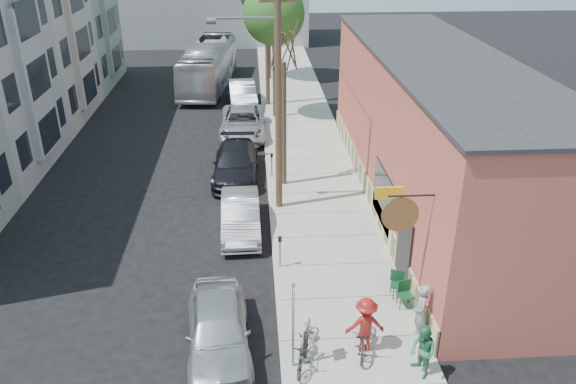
{
  "coord_description": "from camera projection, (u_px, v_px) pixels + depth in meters",
  "views": [
    {
      "loc": [
        1.43,
        -17.07,
        11.58
      ],
      "look_at": [
        2.75,
        3.33,
        1.5
      ],
      "focal_mm": 35.0,
      "sensor_mm": 36.0,
      "label": 1
    }
  ],
  "objects": [
    {
      "name": "cyclist_bike",
      "position": [
        365.0,
        335.0,
        16.28
      ],
      "size": [
        1.11,
        1.99,
        0.99
      ],
      "primitive_type": "imported",
      "rotation": [
        0.0,
        0.0,
        -0.25
      ],
      "color": "black",
      "rests_on": "sidewalk"
    },
    {
      "name": "patron_green",
      "position": [
        423.0,
        352.0,
        15.23
      ],
      "size": [
        0.83,
        0.94,
        1.61
      ],
      "primitive_type": "imported",
      "rotation": [
        0.0,
        0.0,
        -1.24
      ],
      "color": "#307850",
      "rests_on": "sidewalk"
    },
    {
      "name": "sign_post",
      "position": [
        293.0,
        318.0,
        15.14
      ],
      "size": [
        0.07,
        0.45,
        2.8
      ],
      "color": "slate",
      "rests_on": "sidewalk"
    },
    {
      "name": "cyclist",
      "position": [
        365.0,
        325.0,
        16.11
      ],
      "size": [
        1.16,
        0.68,
        1.77
      ],
      "primitive_type": "imported",
      "rotation": [
        0.0,
        0.0,
        3.17
      ],
      "color": "maroon",
      "rests_on": "sidewalk"
    },
    {
      "name": "car_2",
      "position": [
        236.0,
        163.0,
        27.32
      ],
      "size": [
        2.27,
        5.26,
        1.51
      ],
      "primitive_type": "imported",
      "rotation": [
        0.0,
        0.0,
        -0.03
      ],
      "color": "black",
      "rests_on": "ground"
    },
    {
      "name": "parking_meter_far",
      "position": [
        272.0,
        161.0,
        26.96
      ],
      "size": [
        0.14,
        0.14,
        1.24
      ],
      "color": "slate",
      "rests_on": "sidewalk"
    },
    {
      "name": "cafe_building",
      "position": [
        432.0,
        133.0,
        23.85
      ],
      "size": [
        6.6,
        20.2,
        6.61
      ],
      "color": "#B85144",
      "rests_on": "ground"
    },
    {
      "name": "tree_leafy_mid",
      "position": [
        274.0,
        14.0,
        32.91
      ],
      "size": [
        3.66,
        3.66,
        8.09
      ],
      "color": "#44392C",
      "rests_on": "sidewalk"
    },
    {
      "name": "car_4",
      "position": [
        242.0,
        94.0,
        37.74
      ],
      "size": [
        2.12,
        5.07,
        1.63
      ],
      "primitive_type": "imported",
      "rotation": [
        0.0,
        0.0,
        0.08
      ],
      "color": "#94959B",
      "rests_on": "ground"
    },
    {
      "name": "parking_meter_near",
      "position": [
        280.0,
        247.0,
        20.0
      ],
      "size": [
        0.14,
        0.14,
        1.24
      ],
      "color": "slate",
      "rests_on": "sidewalk"
    },
    {
      "name": "patron_grey",
      "position": [
        421.0,
        312.0,
        16.54
      ],
      "size": [
        0.59,
        0.77,
        1.88
      ],
      "primitive_type": "imported",
      "rotation": [
        0.0,
        0.0,
        -1.79
      ],
      "color": "gray",
      "rests_on": "sidewalk"
    },
    {
      "name": "sidewalk",
      "position": [
        306.0,
        152.0,
        30.38
      ],
      "size": [
        4.5,
        58.0,
        0.15
      ],
      "primitive_type": "cube",
      "color": "#AAAA9E",
      "rests_on": "ground"
    },
    {
      "name": "car_0",
      "position": [
        218.0,
        329.0,
        16.34
      ],
      "size": [
        2.17,
        4.67,
        1.55
      ],
      "primitive_type": "imported",
      "rotation": [
        0.0,
        0.0,
        0.08
      ],
      "color": "#A8AEB0",
      "rests_on": "ground"
    },
    {
      "name": "tree_bare",
      "position": [
        284.0,
        126.0,
        25.43
      ],
      "size": [
        0.24,
        0.24,
        5.78
      ],
      "color": "#44392C",
      "rests_on": "sidewalk"
    },
    {
      "name": "patio_chair_b",
      "position": [
        405.0,
        295.0,
        18.1
      ],
      "size": [
        0.6,
        0.6,
        0.88
      ],
      "primitive_type": null,
      "rotation": [
        0.0,
        0.0,
        0.24
      ],
      "color": "#113F24",
      "rests_on": "sidewalk"
    },
    {
      "name": "apartment_row",
      "position": [
        5.0,
        62.0,
        30.18
      ],
      "size": [
        6.3,
        32.0,
        9.0
      ],
      "color": "gray",
      "rests_on": "ground"
    },
    {
      "name": "ground",
      "position": [
        218.0,
        272.0,
        20.32
      ],
      "size": [
        120.0,
        120.0,
        0.0
      ],
      "primitive_type": "plane",
      "color": "black"
    },
    {
      "name": "parked_bike_a",
      "position": [
        303.0,
        353.0,
        15.65
      ],
      "size": [
        0.88,
        1.69,
        0.98
      ],
      "primitive_type": "imported",
      "rotation": [
        0.0,
        0.0,
        -0.27
      ],
      "color": "black",
      "rests_on": "sidewalk"
    },
    {
      "name": "car_1",
      "position": [
        241.0,
        216.0,
        22.64
      ],
      "size": [
        1.63,
        4.39,
        1.43
      ],
      "primitive_type": "imported",
      "rotation": [
        0.0,
        0.0,
        0.03
      ],
      "color": "#B6B9BE",
      "rests_on": "ground"
    },
    {
      "name": "car_3",
      "position": [
        243.0,
        123.0,
        32.6
      ],
      "size": [
        2.63,
        5.61,
        1.55
      ],
      "primitive_type": "imported",
      "rotation": [
        0.0,
        0.0,
        -0.01
      ],
      "color": "#B1B3B9",
      "rests_on": "ground"
    },
    {
      "name": "utility_pole_far",
      "position": [
        267.0,
        25.0,
        35.69
      ],
      "size": [
        1.8,
        0.28,
        10.0
      ],
      "color": "#503A28",
      "rests_on": "sidewalk"
    },
    {
      "name": "patio_chair_a",
      "position": [
        398.0,
        285.0,
        18.61
      ],
      "size": [
        0.63,
        0.63,
        0.88
      ],
      "primitive_type": null,
      "rotation": [
        0.0,
        0.0,
        -0.32
      ],
      "color": "#113F24",
      "rests_on": "sidewalk"
    },
    {
      "name": "parked_bike_b",
      "position": [
        306.0,
        335.0,
        16.4
      ],
      "size": [
        0.93,
        1.72,
        0.86
      ],
      "primitive_type": "imported",
      "rotation": [
        0.0,
        0.0,
        -0.23
      ],
      "color": "slate",
      "rests_on": "sidewalk"
    },
    {
      "name": "utility_pole_near",
      "position": [
        277.0,
        89.0,
        22.29
      ],
      "size": [
        3.57,
        0.28,
        10.0
      ],
      "color": "#503A28",
      "rests_on": "sidewalk"
    },
    {
      "name": "bus",
      "position": [
        209.0,
        65.0,
        41.73
      ],
      "size": [
        3.89,
        11.78,
        3.22
      ],
      "primitive_type": "imported",
      "rotation": [
        0.0,
        0.0,
        -0.1
      ],
      "color": "silver",
      "rests_on": "ground"
    }
  ]
}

